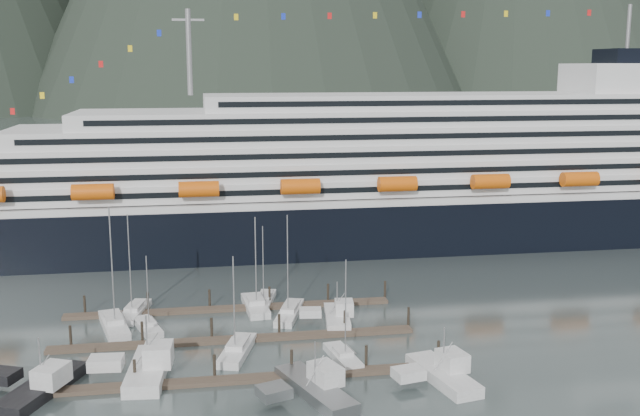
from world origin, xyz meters
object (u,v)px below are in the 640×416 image
Objects in this scene: trawler_e at (336,316)px; sailboat_b at (114,325)px; cruise_ship at (392,184)px; trawler_b at (147,368)px; sailboat_f at (255,306)px; trawler_a at (41,386)px; sailboat_c at (237,351)px; trawler_c at (314,388)px; sailboat_d at (289,313)px; sailboat_e at (134,312)px; sailboat_a at (148,327)px; sailboat_g at (265,301)px; sailboat_h at (343,357)px; trawler_d at (442,373)px.

sailboat_b is at bearing 92.74° from trawler_e.
trawler_b is at bearing -126.60° from cruise_ship.
sailboat_f is 13.24m from trawler_e.
cruise_ship reaches higher than sailboat_b.
trawler_a is at bearing 130.46° from sailboat_f.
sailboat_f is at bearing -89.02° from sailboat_b.
trawler_c is (7.68, -13.38, 0.45)m from sailboat_c.
trawler_a is at bearing 142.47° from sailboat_d.
sailboat_f reaches higher than sailboat_c.
sailboat_e is (-13.96, 17.67, 0.01)m from sailboat_c.
trawler_b is (-10.80, -5.08, 0.58)m from sailboat_c.
sailboat_d is at bearing -100.00° from sailboat_a.
sailboat_a is at bearing 131.21° from sailboat_g.
trawler_a is at bearing 59.47° from trawler_c.
sailboat_e is 17.70m from sailboat_f.
sailboat_e reaches higher than sailboat_g.
sailboat_f is 36.26m from trawler_a.
sailboat_c is at bearing -46.96° from trawler_a.
sailboat_c is 17.86m from sailboat_f.
trawler_c reaches higher than trawler_e.
sailboat_c is 0.91× the size of sailboat_f.
trawler_d is (10.07, -7.94, 0.48)m from sailboat_h.
trawler_b is (-19.16, -18.65, 0.58)m from sailboat_d.
sailboat_a reaches higher than trawler_d.
cruise_ship is 68.76m from sailboat_b.
sailboat_e is 1.17× the size of trawler_a.
cruise_ship is 11.72× the size of sailboat_b.
sailboat_g is 36.43m from trawler_d.
sailboat_g is (-3.03, 6.34, -0.03)m from sailboat_d.
sailboat_c is at bearing 165.63° from sailboat_d.
sailboat_c is 1.10× the size of trawler_d.
sailboat_b is 33.35m from sailboat_h.
sailboat_d is 37.32m from trawler_a.
sailboat_f reaches higher than sailboat_h.
sailboat_c is at bearing 163.90° from sailboat_f.
sailboat_d reaches higher than trawler_d.
sailboat_d is at bearing -41.04° from trawler_b.
trawler_d is (17.53, -31.93, 0.50)m from sailboat_g.
sailboat_d is at bearing -88.62° from sailboat_e.
sailboat_c reaches higher than trawler_a.
cruise_ship is 15.63× the size of trawler_a.
cruise_ship is at bearing -42.64° from sailboat_f.
cruise_ship reaches higher than sailboat_a.
trawler_e is at bearing -39.12° from sailboat_c.
sailboat_h reaches higher than sailboat_a.
sailboat_d is at bearing -31.49° from trawler_a.
cruise_ship is 16.54× the size of sailboat_g.
cruise_ship is at bearing -21.97° from trawler_d.
sailboat_b is 1.14× the size of sailboat_e.
sailboat_h is 1.09× the size of trawler_d.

